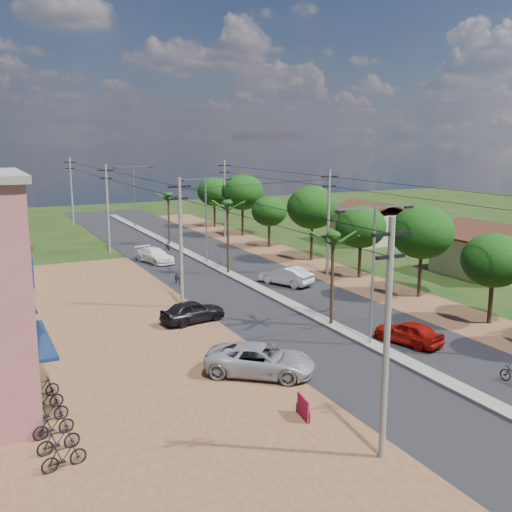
{
  "coord_description": "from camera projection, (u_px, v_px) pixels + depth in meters",
  "views": [
    {
      "loc": [
        -20.16,
        -26.08,
        11.68
      ],
      "look_at": [
        -0.91,
        12.78,
        3.0
      ],
      "focal_mm": 42.0,
      "sensor_mm": 36.0,
      "label": 1
    }
  ],
  "objects": [
    {
      "name": "tree_east_h",
      "position": [
        214.0,
        192.0,
        77.63
      ],
      "size": [
        4.4,
        4.4,
        6.52
      ],
      "color": "black",
      "rests_on": "ground"
    },
    {
      "name": "utility_pole_e_b",
      "position": [
        328.0,
        220.0,
        50.37
      ],
      "size": [
        1.6,
        0.24,
        9.0
      ],
      "color": "#605E56",
      "rests_on": "ground"
    },
    {
      "name": "car_red_near",
      "position": [
        408.0,
        333.0,
        34.12
      ],
      "size": [
        2.71,
        4.3,
        1.36
      ],
      "primitive_type": "imported",
      "rotation": [
        0.0,
        0.0,
        3.44
      ],
      "color": "maroon",
      "rests_on": "ground"
    },
    {
      "name": "tree_east_c",
      "position": [
        422.0,
        232.0,
        43.4
      ],
      "size": [
        4.6,
        4.6,
        6.83
      ],
      "color": "black",
      "rests_on": "ground"
    },
    {
      "name": "moto_rider_west_a",
      "position": [
        178.0,
        278.0,
        48.07
      ],
      "size": [
        0.77,
        1.87,
        0.96
      ],
      "primitive_type": "imported",
      "rotation": [
        0.0,
        0.0,
        -0.07
      ],
      "color": "black",
      "rests_on": "ground"
    },
    {
      "name": "roadside_sign",
      "position": [
        303.0,
        408.0,
        25.13
      ],
      "size": [
        0.26,
        1.18,
        0.99
      ],
      "rotation": [
        0.0,
        0.0,
        -0.16
      ],
      "color": "maroon",
      "rests_on": "ground"
    },
    {
      "name": "house_east_far",
      "position": [
        370.0,
        221.0,
        67.26
      ],
      "size": [
        7.6,
        7.5,
        4.6
      ],
      "color": "tan",
      "rests_on": "ground"
    },
    {
      "name": "tree_east_f",
      "position": [
        269.0,
        211.0,
        63.58
      ],
      "size": [
        3.8,
        3.8,
        5.52
      ],
      "color": "black",
      "rests_on": "ground"
    },
    {
      "name": "car_parked_dark",
      "position": [
        193.0,
        312.0,
        38.1
      ],
      "size": [
        4.41,
        2.38,
        1.42
      ],
      "primitive_type": "imported",
      "rotation": [
        0.0,
        0.0,
        1.75
      ],
      "color": "black",
      "rests_on": "ground"
    },
    {
      "name": "utility_pole_w_d",
      "position": [
        71.0,
        190.0,
        78.33
      ],
      "size": [
        1.6,
        0.24,
        9.0
      ],
      "color": "#605E56",
      "rests_on": "ground"
    },
    {
      "name": "palm_median_mid",
      "position": [
        228.0,
        206.0,
        50.4
      ],
      "size": [
        2.0,
        2.0,
        6.55
      ],
      "color": "black",
      "rests_on": "ground"
    },
    {
      "name": "utility_pole_w_b",
      "position": [
        181.0,
        240.0,
        40.55
      ],
      "size": [
        1.6,
        0.24,
        9.0
      ],
      "color": "#605E56",
      "rests_on": "ground"
    },
    {
      "name": "palm_median_near",
      "position": [
        333.0,
        239.0,
        36.41
      ],
      "size": [
        2.0,
        2.0,
        6.15
      ],
      "color": "black",
      "rests_on": "ground"
    },
    {
      "name": "streetlight_near",
      "position": [
        373.0,
        264.0,
        33.04
      ],
      "size": [
        5.1,
        0.18,
        8.0
      ],
      "color": "gray",
      "rests_on": "ground"
    },
    {
      "name": "car_parked_silver",
      "position": [
        260.0,
        361.0,
        29.66
      ],
      "size": [
        5.82,
        5.34,
        1.51
      ],
      "primitive_type": "imported",
      "rotation": [
        0.0,
        0.0,
        0.9
      ],
      "color": "#A1A4A9",
      "rests_on": "ground"
    },
    {
      "name": "tree_east_b",
      "position": [
        494.0,
        260.0,
        37.22
      ],
      "size": [
        4.0,
        4.0,
        5.83
      ],
      "color": "black",
      "rests_on": "ground"
    },
    {
      "name": "parked_scooter_row",
      "position": [
        51.0,
        419.0,
        24.13
      ],
      "size": [
        1.72,
        7.29,
        1.0
      ],
      "color": "black",
      "rests_on": "ground"
    },
    {
      "name": "tree_east_d",
      "position": [
        361.0,
        227.0,
        49.52
      ],
      "size": [
        4.2,
        4.2,
        6.13
      ],
      "color": "black",
      "rests_on": "ground"
    },
    {
      "name": "streetlight_mid",
      "position": [
        206.0,
        213.0,
        55.01
      ],
      "size": [
        5.1,
        0.18,
        8.0
      ],
      "color": "gray",
      "rests_on": "ground"
    },
    {
      "name": "streetlight_far",
      "position": [
        134.0,
        191.0,
        76.98
      ],
      "size": [
        5.1,
        0.18,
        8.0
      ],
      "color": "gray",
      "rests_on": "ground"
    },
    {
      "name": "road",
      "position": [
        254.0,
        287.0,
        47.16
      ],
      "size": [
        12.0,
        110.0,
        0.04
      ],
      "primitive_type": "cube",
      "color": "black",
      "rests_on": "ground"
    },
    {
      "name": "median",
      "position": [
        238.0,
        278.0,
        49.78
      ],
      "size": [
        1.0,
        90.0,
        0.18
      ],
      "primitive_type": "cube",
      "color": "#605E56",
      "rests_on": "ground"
    },
    {
      "name": "car_silver_mid",
      "position": [
        286.0,
        276.0,
        47.7
      ],
      "size": [
        3.29,
        4.78,
        1.49
      ],
      "primitive_type": "imported",
      "rotation": [
        0.0,
        0.0,
        3.56
      ],
      "color": "#A1A4A9",
      "rests_on": "ground"
    },
    {
      "name": "house_east_near",
      "position": [
        490.0,
        247.0,
        51.0
      ],
      "size": [
        7.6,
        7.5,
        4.6
      ],
      "color": "tan",
      "rests_on": "ground"
    },
    {
      "name": "utility_pole_w_a",
      "position": [
        387.0,
        335.0,
        21.22
      ],
      "size": [
        1.6,
        0.24,
        9.0
      ],
      "color": "#605E56",
      "rests_on": "ground"
    },
    {
      "name": "car_white_far",
      "position": [
        155.0,
        256.0,
        56.16
      ],
      "size": [
        3.09,
        5.02,
        1.36
      ],
      "primitive_type": "imported",
      "rotation": [
        0.0,
        0.0,
        0.27
      ],
      "color": "silver",
      "rests_on": "ground"
    },
    {
      "name": "moto_rider_west_b",
      "position": [
        168.0,
        246.0,
        62.25
      ],
      "size": [
        0.59,
        1.57,
        0.92
      ],
      "primitive_type": "imported",
      "rotation": [
        0.0,
        0.0,
        -0.1
      ],
      "color": "black",
      "rests_on": "ground"
    },
    {
      "name": "tree_east_e",
      "position": [
        312.0,
        208.0,
        56.49
      ],
      "size": [
        4.8,
        4.8,
        7.14
      ],
      "color": "black",
      "rests_on": "ground"
    },
    {
      "name": "utility_pole_w_c",
      "position": [
        108.0,
        207.0,
        59.88
      ],
      "size": [
        1.6,
        0.24,
        9.0
      ],
      "color": "#605E56",
      "rests_on": "ground"
    },
    {
      "name": "dirt_lot_west",
      "position": [
        74.0,
        342.0,
        34.48
      ],
      "size": [
        18.0,
        46.0,
        0.04
      ],
      "primitive_type": "cube",
      "color": "#53351C",
      "rests_on": "ground"
    },
    {
      "name": "ground",
      "position": [
        370.0,
        346.0,
        33.98
      ],
      "size": [
        160.0,
        160.0,
        0.0
      ],
      "primitive_type": "plane",
      "color": "black",
      "rests_on": "ground"
    },
    {
      "name": "utility_pole_e_c",
      "position": [
        225.0,
        197.0,
        69.7
      ],
      "size": [
        1.6,
        0.24,
        9.0
      ],
      "color": "#605E56",
      "rests_on": "ground"
    },
    {
      "name": "tree_east_g",
      "position": [
        242.0,
        192.0,
        70.61
      ],
      "size": [
        5.0,
        5.0,
        7.38
      ],
      "color": "black",
      "rests_on": "ground"
    },
    {
      "name": "dirt_shoulder_east",
      "position": [
        343.0,
        276.0,
        50.86
      ],
      "size": [
        5.0,
        90.0,
        0.03
      ],
      "primitive_type": "cube",
      "color": "#53351C",
      "rests_on": "ground"
    },
    {
      "name": "palm_median_far",
      "position": [
        168.0,
        197.0,
        64.58
      ],
      "size": [
        2.0,
        2.0,
        5.85
      ],
      "color": "black",
      "rests_on": "ground"
    }
  ]
}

